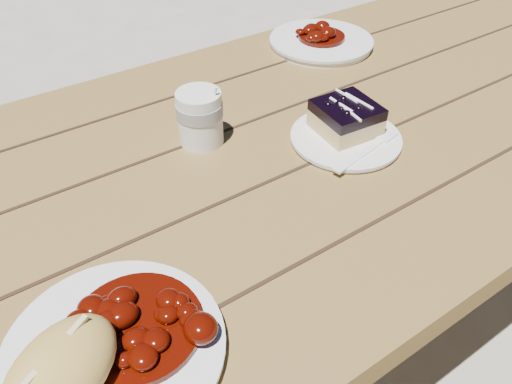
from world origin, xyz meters
TOP-DOWN VIEW (x-y plane):
  - ground at (0.00, 0.00)m, footprint 60.00×60.00m
  - picnic_table at (0.00, -0.00)m, footprint 2.00×1.55m
  - main_plate at (-0.43, -0.23)m, footprint 0.24×0.24m
  - goulash_stew at (-0.40, -0.22)m, footprint 0.15×0.15m
  - bread_roll at (-0.48, -0.25)m, footprint 0.16×0.14m
  - dessert_plate at (0.06, -0.06)m, footprint 0.18×0.18m
  - blueberry_cake at (0.07, -0.05)m, footprint 0.10×0.10m
  - fork_dessert at (0.04, -0.12)m, footprint 0.16×0.05m
  - coffee_cup at (-0.15, 0.08)m, footprint 0.08×0.08m
  - second_plate at (0.28, 0.26)m, footprint 0.23×0.23m
  - second_stew at (0.28, 0.26)m, footprint 0.11×0.11m

SIDE VIEW (x-z plane):
  - ground at x=0.00m, z-range 0.00..0.00m
  - picnic_table at x=0.00m, z-range 0.21..0.96m
  - dessert_plate at x=0.06m, z-range 0.75..0.76m
  - main_plate at x=-0.43m, z-range 0.75..0.77m
  - second_plate at x=0.28m, z-range 0.75..0.77m
  - fork_dessert at x=0.04m, z-range 0.76..0.76m
  - blueberry_cake at x=0.07m, z-range 0.76..0.81m
  - goulash_stew at x=-0.40m, z-range 0.77..0.81m
  - second_stew at x=0.28m, z-range 0.77..0.81m
  - coffee_cup at x=-0.15m, z-range 0.75..0.84m
  - bread_roll at x=-0.48m, z-range 0.77..0.83m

